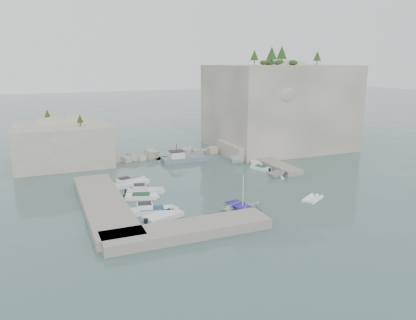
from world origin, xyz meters
name	(u,v)px	position (x,y,z in m)	size (l,w,h in m)	color
ground	(224,190)	(0.00, 0.00, 0.00)	(400.00, 400.00, 0.00)	#436461
cliff_east	(278,107)	(23.00, 23.00, 8.50)	(26.00, 22.00, 17.00)	beige
cliff_terrace	(246,149)	(13.00, 18.00, 1.25)	(8.00, 10.00, 2.50)	beige
outcrop_west	(63,144)	(-20.00, 25.00, 3.50)	(16.00, 14.00, 7.00)	beige
quay_west	(104,204)	(-17.00, -1.00, 0.55)	(5.00, 24.00, 1.10)	#9E9689
quay_south	(188,230)	(-10.00, -12.50, 0.55)	(18.00, 4.00, 1.10)	#9E9689
ledge_east	(270,162)	(13.50, 10.00, 0.40)	(3.00, 16.00, 0.80)	#9E9689
breakwater	(171,154)	(-1.00, 22.00, 0.70)	(28.00, 3.00, 1.40)	beige
motorboat_a	(130,185)	(-11.94, 7.25, 0.00)	(6.31, 1.88, 1.40)	white
motorboat_b	(145,193)	(-10.78, 2.84, 0.00)	(5.53, 1.81, 1.40)	silver
motorboat_c	(141,198)	(-11.81, 0.90, 0.00)	(4.57, 1.66, 0.70)	white
motorboat_d	(152,213)	(-11.90, -4.83, 0.00)	(5.86, 1.74, 1.40)	white
motorboat_e	(163,218)	(-11.11, -7.07, 0.00)	(5.06, 2.07, 0.70)	white
rowboat	(243,210)	(-1.35, -8.26, 0.00)	(3.83, 5.37, 1.11)	white
inflatable_dinghy	(313,200)	(8.87, -8.50, 0.00)	(3.52, 1.71, 0.44)	white
tender_east_a	(277,177)	(10.37, 2.65, 0.00)	(3.19, 3.70, 1.95)	silver
tender_east_b	(261,170)	(10.33, 7.59, 0.00)	(3.94, 1.34, 0.70)	white
tender_east_c	(255,164)	(11.29, 11.16, 0.00)	(5.31, 1.72, 0.70)	silver
tender_east_d	(241,162)	(9.56, 13.43, 0.00)	(1.78, 4.72, 1.82)	white
work_boat	(186,161)	(0.66, 17.98, 0.00)	(9.71, 2.87, 2.20)	slate
rowboat_mast	(243,190)	(-1.35, -8.26, 2.66)	(0.10, 0.10, 4.20)	white
vegetation	(254,60)	(17.83, 24.40, 17.93)	(53.48, 13.88, 13.40)	#1E4219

